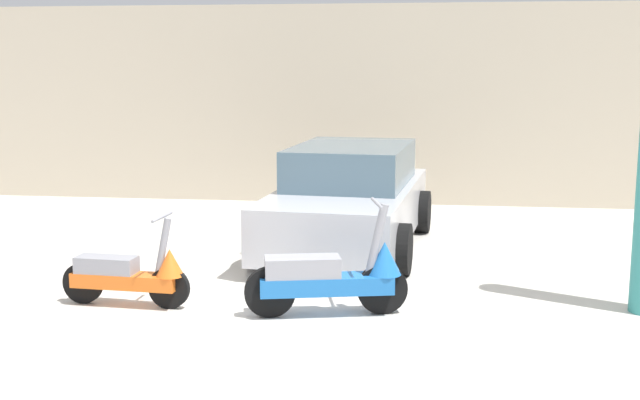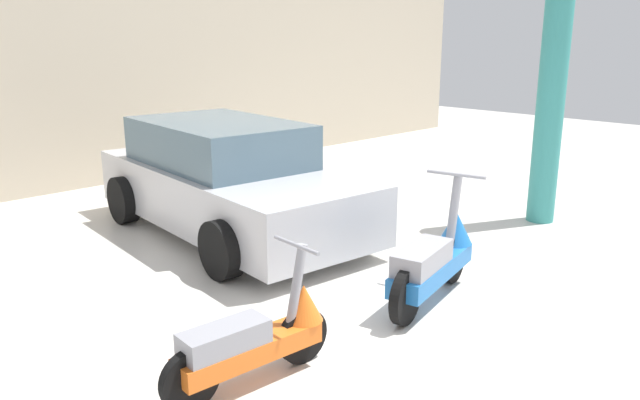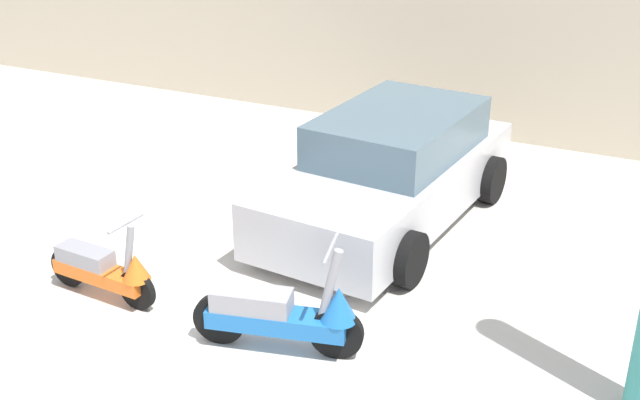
# 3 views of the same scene
# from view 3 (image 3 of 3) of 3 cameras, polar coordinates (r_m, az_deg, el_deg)

# --- Properties ---
(ground_plane) EXTENTS (28.00, 28.00, 0.00)m
(ground_plane) POSITION_cam_3_polar(r_m,az_deg,el_deg) (7.38, -8.60, -12.11)
(ground_plane) COLOR silver
(wall_back) EXTENTS (19.60, 0.12, 3.48)m
(wall_back) POSITION_cam_3_polar(r_m,az_deg,el_deg) (12.79, 9.36, 12.28)
(wall_back) COLOR beige
(wall_back) RESTS_ON ground_plane
(scooter_front_left) EXTENTS (1.37, 0.49, 0.96)m
(scooter_front_left) POSITION_cam_3_polar(r_m,az_deg,el_deg) (8.50, -15.05, -4.75)
(scooter_front_left) COLOR black
(scooter_front_left) RESTS_ON ground_plane
(scooter_front_right) EXTENTS (1.59, 0.70, 1.13)m
(scooter_front_right) POSITION_cam_3_polar(r_m,az_deg,el_deg) (7.39, -2.55, -8.03)
(scooter_front_right) COLOR black
(scooter_front_right) RESTS_ON ground_plane
(car_rear_left) EXTENTS (2.24, 4.18, 1.37)m
(car_rear_left) POSITION_cam_3_polar(r_m,az_deg,el_deg) (9.78, 5.06, 2.04)
(car_rear_left) COLOR #B7B7BC
(car_rear_left) RESTS_ON ground_plane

